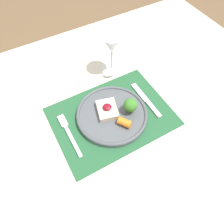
{
  "coord_description": "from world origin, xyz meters",
  "views": [
    {
      "loc": [
        -0.21,
        -0.38,
        1.4
      ],
      "look_at": [
        0.0,
        0.0,
        0.76
      ],
      "focal_mm": 35.0,
      "sensor_mm": 36.0,
      "label": 1
    }
  ],
  "objects_px": {
    "knife": "(148,102)",
    "dinner_plate": "(113,113)",
    "spoon": "(106,74)",
    "wine_glass_near": "(112,46)",
    "fork": "(68,132)"
  },
  "relations": [
    {
      "from": "spoon",
      "to": "wine_glass_near",
      "type": "bearing_deg",
      "value": 23.79
    },
    {
      "from": "dinner_plate",
      "to": "wine_glass_near",
      "type": "relative_size",
      "value": 1.5
    },
    {
      "from": "fork",
      "to": "spoon",
      "type": "xyz_separation_m",
      "value": [
        0.24,
        0.18,
        0.0
      ]
    },
    {
      "from": "fork",
      "to": "dinner_plate",
      "type": "bearing_deg",
      "value": -3.11
    },
    {
      "from": "fork",
      "to": "wine_glass_near",
      "type": "height_order",
      "value": "wine_glass_near"
    },
    {
      "from": "fork",
      "to": "knife",
      "type": "height_order",
      "value": "knife"
    },
    {
      "from": "fork",
      "to": "spoon",
      "type": "height_order",
      "value": "spoon"
    },
    {
      "from": "dinner_plate",
      "to": "wine_glass_near",
      "type": "distance_m",
      "value": 0.26
    },
    {
      "from": "knife",
      "to": "dinner_plate",
      "type": "bearing_deg",
      "value": 174.63
    },
    {
      "from": "knife",
      "to": "wine_glass_near",
      "type": "relative_size",
      "value": 1.07
    },
    {
      "from": "spoon",
      "to": "dinner_plate",
      "type": "bearing_deg",
      "value": -109.01
    },
    {
      "from": "spoon",
      "to": "wine_glass_near",
      "type": "distance_m",
      "value": 0.12
    },
    {
      "from": "wine_glass_near",
      "to": "fork",
      "type": "bearing_deg",
      "value": -145.25
    },
    {
      "from": "knife",
      "to": "fork",
      "type": "bearing_deg",
      "value": 175.5
    },
    {
      "from": "spoon",
      "to": "wine_glass_near",
      "type": "height_order",
      "value": "wine_glass_near"
    }
  ]
}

